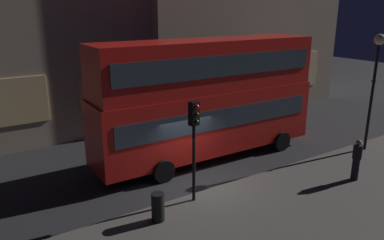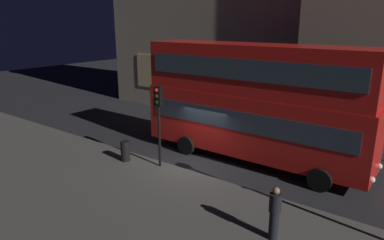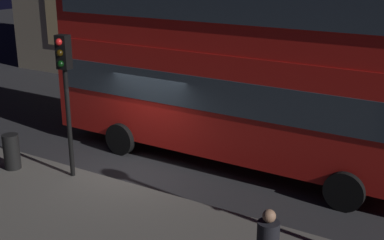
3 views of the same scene
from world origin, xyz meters
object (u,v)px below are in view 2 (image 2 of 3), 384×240
(traffic_light_near_kerb, at_px, (158,109))
(litter_bin, at_px, (125,151))
(pedestrian, at_px, (275,213))
(double_decker_bus, at_px, (253,99))

(traffic_light_near_kerb, bearing_deg, litter_bin, -171.83)
(litter_bin, bearing_deg, traffic_light_near_kerb, 15.79)
(traffic_light_near_kerb, xyz_separation_m, litter_bin, (-1.75, -0.49, -2.21))
(pedestrian, xyz_separation_m, litter_bin, (-8.26, 1.63, -0.40))
(traffic_light_near_kerb, xyz_separation_m, pedestrian, (6.51, -2.12, -1.81))
(pedestrian, bearing_deg, traffic_light_near_kerb, -81.33)
(double_decker_bus, bearing_deg, traffic_light_near_kerb, -130.53)
(traffic_light_near_kerb, distance_m, litter_bin, 2.86)
(pedestrian, bearing_deg, double_decker_bus, -120.10)
(traffic_light_near_kerb, height_order, pedestrian, traffic_light_near_kerb)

